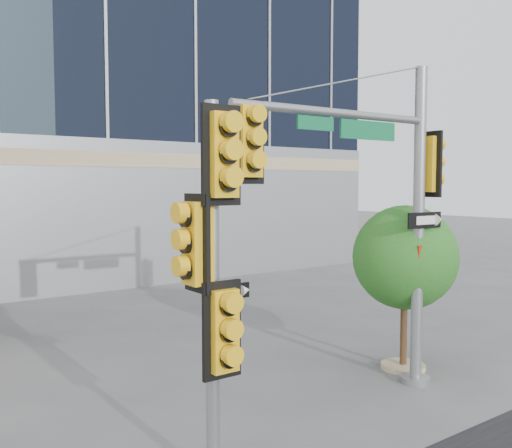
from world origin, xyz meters
TOP-DOWN VIEW (x-y plane):
  - ground at (0.00, 0.00)m, footprint 120.00×120.00m
  - main_signal_pole at (1.92, 0.03)m, footprint 5.14×0.62m
  - secondary_signal_pole at (-2.57, -1.00)m, footprint 0.91×0.68m
  - street_tree at (3.69, 0.78)m, footprint 2.41×2.35m

SIDE VIEW (x-z plane):
  - ground at x=0.00m, z-range 0.00..0.00m
  - street_tree at x=3.69m, z-range 0.59..4.35m
  - secondary_signal_pole at x=-2.57m, z-range 0.47..5.82m
  - main_signal_pole at x=1.92m, z-range 0.79..7.42m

